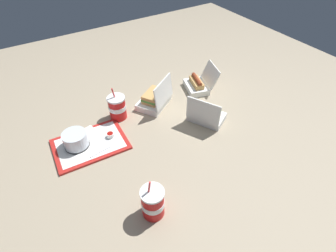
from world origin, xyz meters
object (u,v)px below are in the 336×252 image
Objects in this scene: clamshell_sandwich_left at (155,99)px; soda_cup_back at (153,203)px; cake_container at (76,140)px; soda_cup_corner at (117,107)px; food_tray at (90,144)px; clamshell_sandwich_corner at (207,114)px; clamshell_hotdog_back at (198,84)px; ketchup_cup at (110,135)px; plastic_fork at (100,152)px.

clamshell_sandwich_left is 1.24× the size of soda_cup_back.
soda_cup_corner reaches higher than cake_container.
clamshell_sandwich_corner reaches higher than food_tray.
clamshell_sandwich_left reaches higher than clamshell_sandwich_corner.
food_tray is 0.48m from clamshell_sandwich_left.
clamshell_hotdog_back reaches higher than food_tray.
soda_cup_corner reaches higher than ketchup_cup.
ketchup_cup is (-0.11, 0.01, 0.02)m from food_tray.
clamshell_sandwich_corner is at bearing 122.48° from clamshell_sandwich_left.
plastic_fork is 0.48m from clamshell_sandwich_left.
clamshell_sandwich_corner reaches higher than plastic_fork.
soda_cup_back is 1.03× the size of soda_cup_corner.
clamshell_sandwich_left is (-0.44, -0.20, 0.03)m from plastic_fork.
cake_container is 3.14× the size of ketchup_cup.
ketchup_cup is 0.69m from clamshell_hotdog_back.
cake_container is 0.53m from clamshell_sandwich_left.
clamshell_sandwich_left is at bearing -57.52° from clamshell_sandwich_corner.
clamshell_sandwich_left is at bearing -120.41° from soda_cup_back.
plastic_fork is at bearing 39.45° from ketchup_cup.
plastic_fork is at bearing 24.88° from clamshell_sandwich_left.
food_tray is 1.61× the size of clamshell_sandwich_corner.
ketchup_cup is 0.36× the size of plastic_fork.
clamshell_hotdog_back is at bearing -169.50° from ketchup_cup.
clamshell_hotdog_back is at bearing -138.13° from soda_cup_back.
clamshell_sandwich_left reaches higher than plastic_fork.
cake_container is 0.30m from soda_cup_corner.
soda_cup_back is (-0.09, 0.51, 0.07)m from food_tray.
clamshell_hotdog_back is at bearing -173.68° from cake_container.
clamshell_sandwich_left is at bearing -169.33° from cake_container.
soda_cup_back is (0.70, 0.62, 0.03)m from clamshell_hotdog_back.
clamshell_sandwich_corner reaches higher than ketchup_cup.
clamshell_hotdog_back is 0.88× the size of clamshell_sandwich_left.
ketchup_cup is at bearing -16.14° from clamshell_sandwich_corner.
soda_cup_corner is (0.24, -0.01, 0.03)m from clamshell_sandwich_left.
clamshell_hotdog_back reaches higher than ketchup_cup.
ketchup_cup is 0.17× the size of clamshell_sandwich_corner.
clamshell_sandwich_left reaches higher than cake_container.
plastic_fork is at bearing 128.26° from cake_container.
clamshell_sandwich_left is at bearing -159.60° from ketchup_cup.
food_tray is 0.66m from clamshell_sandwich_corner.
soda_cup_corner reaches higher than clamshell_hotdog_back.
clamshell_sandwich_corner is (0.15, 0.28, 0.00)m from clamshell_hotdog_back.
clamshell_sandwich_left reaches higher than clamshell_hotdog_back.
clamshell_hotdog_back reaches higher than plastic_fork.
clamshell_hotdog_back is (-0.68, -0.13, 0.01)m from ketchup_cup.
plastic_fork is 0.42× the size of clamshell_sandwich_left.
cake_container is at bearing -59.44° from plastic_fork.
clamshell_sandwich_left is (-0.35, -0.13, 0.02)m from ketchup_cup.
clamshell_sandwich_left reaches higher than ketchup_cup.
soda_cup_corner reaches higher than clamshell_sandwich_left.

